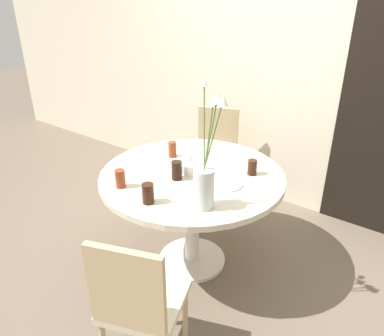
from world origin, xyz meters
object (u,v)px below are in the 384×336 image
object	(u,v)px
drink_glass_4	(148,193)
drink_glass_3	(120,179)
flower_vase	(206,176)
chair_far_back	(138,301)
drink_glass_1	(177,170)
birthday_cake	(190,165)
drink_glass_0	(172,149)
side_plate	(226,184)
chair_near_front	(216,151)
drink_glass_2	(252,167)

from	to	relation	value
drink_glass_4	drink_glass_3	bearing A→B (deg)	171.75
flower_vase	drink_glass_4	distance (m)	0.37
chair_far_back	flower_vase	bearing A→B (deg)	-108.71
drink_glass_1	birthday_cake	bearing A→B (deg)	91.86
drink_glass_0	drink_glass_1	distance (m)	0.36
drink_glass_1	side_plate	bearing A→B (deg)	22.39
chair_far_back	drink_glass_3	size ratio (longest dim) A/B	7.65
chair_near_front	flower_vase	size ratio (longest dim) A/B	1.25
drink_glass_4	birthday_cake	bearing A→B (deg)	96.19
birthday_cake	drink_glass_2	world-z (taller)	birthday_cake
side_plate	birthday_cake	bearing A→B (deg)	173.99
birthday_cake	drink_glass_2	distance (m)	0.43
flower_vase	side_plate	bearing A→B (deg)	97.47
drink_glass_1	drink_glass_4	bearing A→B (deg)	-81.79
birthday_cake	drink_glass_3	world-z (taller)	drink_glass_3
chair_far_back	drink_glass_0	size ratio (longest dim) A/B	7.75
drink_glass_0	birthday_cake	bearing A→B (deg)	-23.30
birthday_cake	drink_glass_2	bearing A→B (deg)	27.32
flower_vase	chair_near_front	bearing A→B (deg)	119.78
birthday_cake	drink_glass_1	size ratio (longest dim) A/B	1.56
drink_glass_3	drink_glass_4	distance (m)	0.28
chair_far_back	drink_glass_2	distance (m)	1.18
drink_glass_2	drink_glass_3	world-z (taller)	drink_glass_3
drink_glass_3	chair_far_back	bearing A→B (deg)	-39.70
birthday_cake	drink_glass_0	size ratio (longest dim) A/B	1.67
drink_glass_0	drink_glass_1	bearing A→B (deg)	-46.73
drink_glass_0	drink_glass_2	bearing A→B (deg)	8.36
chair_far_back	side_plate	distance (m)	0.94
birthday_cake	drink_glass_0	world-z (taller)	drink_glass_0
drink_glass_0	drink_glass_2	world-z (taller)	drink_glass_0
birthday_cake	flower_vase	xyz separation A→B (m)	(0.35, -0.33, 0.17)
birthday_cake	drink_glass_0	bearing A→B (deg)	156.70
chair_near_front	drink_glass_2	distance (m)	1.02
chair_near_front	drink_glass_3	size ratio (longest dim) A/B	7.65
drink_glass_0	drink_glass_3	size ratio (longest dim) A/B	0.99
birthday_cake	drink_glass_4	world-z (taller)	drink_glass_4
drink_glass_2	drink_glass_4	xyz separation A→B (m)	(-0.33, -0.70, 0.01)
chair_far_back	drink_glass_2	world-z (taller)	chair_far_back
drink_glass_1	flower_vase	bearing A→B (deg)	-26.64
side_plate	drink_glass_3	xyz separation A→B (m)	(-0.53, -0.43, 0.06)
drink_glass_2	drink_glass_3	size ratio (longest dim) A/B	0.88
side_plate	drink_glass_4	xyz separation A→B (m)	(-0.26, -0.47, 0.06)
chair_far_back	drink_glass_0	bearing A→B (deg)	-79.47
flower_vase	drink_glass_1	size ratio (longest dim) A/B	5.79
chair_near_front	side_plate	size ratio (longest dim) A/B	4.19
drink_glass_3	drink_glass_4	xyz separation A→B (m)	(0.27, -0.04, 0.00)
flower_vase	drink_glass_1	distance (m)	0.41
birthday_cake	side_plate	xyz separation A→B (m)	(0.31, -0.03, -0.03)
chair_near_front	drink_glass_2	world-z (taller)	chair_near_front
drink_glass_3	birthday_cake	bearing A→B (deg)	64.51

